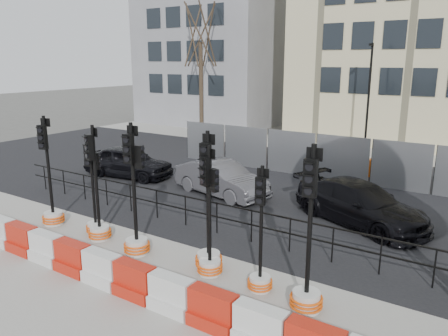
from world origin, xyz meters
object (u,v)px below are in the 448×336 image
Objects in this scene: car_a at (128,162)px; traffic_signal_a at (52,203)px; traffic_signal_h at (307,279)px; car_c at (360,204)px; traffic_signal_d at (136,225)px.

traffic_signal_a is at bearing -166.08° from car_a.
traffic_signal_a is 8.71m from traffic_signal_h.
car_c is (10.39, -0.09, -0.03)m from car_a.
traffic_signal_a is 0.70× the size of car_c.
traffic_signal_h is 0.71× the size of car_c.
traffic_signal_d is at bearing -19.44° from traffic_signal_a.
traffic_signal_d is 0.72× the size of car_c.
traffic_signal_a is 0.98× the size of traffic_signal_h.
traffic_signal_h is 0.83× the size of car_a.
car_a is (-10.95, 5.74, -0.04)m from traffic_signal_h.
car_c is (8.15, 5.47, -0.05)m from traffic_signal_a.
car_c is (4.35, 5.60, -0.19)m from traffic_signal_d.
traffic_signal_h is 12.36m from car_a.
traffic_signal_a is 3.80m from traffic_signal_d.
car_a is at bearing 112.91° from car_c.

